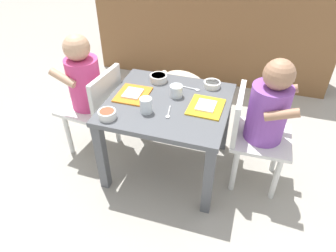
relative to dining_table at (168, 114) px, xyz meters
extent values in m
plane|color=#9E998E|center=(0.00, 0.00, -0.35)|extent=(7.00, 7.00, 0.00)
cube|color=brown|center=(0.00, 1.16, 0.15)|extent=(1.80, 0.32, 1.01)
cube|color=#515459|center=(0.00, 0.00, 0.06)|extent=(0.59, 0.54, 0.03)
cube|color=#515459|center=(-0.27, -0.24, -0.15)|extent=(0.04, 0.04, 0.40)
cube|color=#515459|center=(0.27, -0.24, -0.15)|extent=(0.04, 0.04, 0.40)
cube|color=#515459|center=(-0.27, 0.24, -0.15)|extent=(0.04, 0.04, 0.40)
cube|color=#515459|center=(0.27, 0.24, -0.15)|extent=(0.04, 0.04, 0.40)
cube|color=silver|center=(-0.47, 0.02, -0.07)|extent=(0.31, 0.31, 0.02)
cube|color=silver|center=(-0.34, 0.01, 0.05)|extent=(0.05, 0.27, 0.22)
cylinder|color=#D83F7F|center=(-0.47, 0.02, 0.08)|extent=(0.17, 0.17, 0.28)
sphere|color=tan|center=(-0.48, 0.02, 0.28)|extent=(0.13, 0.13, 0.13)
cylinder|color=silver|center=(-0.55, 0.13, -0.21)|extent=(0.03, 0.03, 0.28)
cylinder|color=silver|center=(-0.58, -0.07, -0.21)|extent=(0.03, 0.03, 0.28)
cylinder|color=silver|center=(-0.36, 0.11, -0.21)|extent=(0.03, 0.03, 0.28)
cylinder|color=silver|center=(-0.38, -0.09, -0.21)|extent=(0.03, 0.03, 0.28)
cylinder|color=tan|center=(-0.50, 0.12, 0.15)|extent=(0.15, 0.06, 0.09)
cylinder|color=tan|center=(-0.53, -0.07, 0.15)|extent=(0.15, 0.06, 0.09)
cube|color=silver|center=(0.47, 0.03, -0.07)|extent=(0.29, 0.29, 0.02)
cube|color=silver|center=(0.34, 0.03, 0.05)|extent=(0.03, 0.27, 0.22)
cylinder|color=purple|center=(0.47, 0.03, 0.08)|extent=(0.18, 0.18, 0.28)
sphere|color=#A87A5B|center=(0.48, 0.03, 0.28)|extent=(0.13, 0.13, 0.13)
cylinder|color=silver|center=(0.57, -0.07, -0.21)|extent=(0.03, 0.03, 0.28)
cylinder|color=silver|center=(0.56, 0.13, -0.21)|extent=(0.03, 0.03, 0.28)
cylinder|color=silver|center=(0.37, -0.07, -0.21)|extent=(0.03, 0.03, 0.28)
cylinder|color=silver|center=(0.36, 0.13, -0.21)|extent=(0.03, 0.03, 0.28)
cylinder|color=#A87A5B|center=(0.52, -0.07, 0.15)|extent=(0.15, 0.04, 0.09)
cylinder|color=#A87A5B|center=(0.51, 0.13, 0.15)|extent=(0.15, 0.04, 0.09)
ellipsoid|color=beige|center=(-0.05, 0.52, -0.14)|extent=(0.37, 0.27, 0.19)
sphere|color=beige|center=(0.13, 0.46, -0.09)|extent=(0.12, 0.12, 0.12)
sphere|color=black|center=(0.17, 0.45, -0.09)|extent=(0.05, 0.05, 0.05)
torus|color=green|center=(0.10, 0.47, -0.10)|extent=(0.06, 0.10, 0.10)
sphere|color=beige|center=(-0.20, 0.57, -0.10)|extent=(0.05, 0.05, 0.05)
cylinder|color=beige|center=(0.02, 0.44, -0.28)|extent=(0.04, 0.04, 0.14)
cylinder|color=beige|center=(0.05, 0.55, -0.28)|extent=(0.04, 0.04, 0.14)
cylinder|color=beige|center=(-0.16, 0.50, -0.28)|extent=(0.04, 0.04, 0.14)
cylinder|color=beige|center=(-0.12, 0.60, -0.28)|extent=(0.04, 0.04, 0.14)
cube|color=orange|center=(-0.19, 0.01, 0.08)|extent=(0.16, 0.18, 0.01)
cube|color=white|center=(-0.19, 0.01, 0.08)|extent=(0.09, 0.10, 0.01)
cube|color=gold|center=(0.19, 0.01, 0.08)|extent=(0.16, 0.18, 0.01)
cube|color=white|center=(0.19, 0.01, 0.08)|extent=(0.09, 0.10, 0.01)
cylinder|color=white|center=(0.02, 0.06, 0.10)|extent=(0.06, 0.06, 0.06)
cylinder|color=silver|center=(0.02, 0.06, 0.09)|extent=(0.06, 0.06, 0.04)
cylinder|color=white|center=(-0.07, -0.11, 0.11)|extent=(0.06, 0.06, 0.07)
cylinder|color=silver|center=(-0.07, -0.11, 0.09)|extent=(0.05, 0.05, 0.04)
cylinder|color=white|center=(0.18, 0.20, 0.09)|extent=(0.09, 0.09, 0.03)
cylinder|color=#B26633|center=(0.18, 0.20, 0.10)|extent=(0.07, 0.07, 0.01)
cylinder|color=white|center=(-0.22, -0.21, 0.09)|extent=(0.08, 0.08, 0.04)
cylinder|color=#D84C33|center=(-0.22, -0.21, 0.11)|extent=(0.07, 0.07, 0.01)
cylinder|color=silver|center=(-0.11, 0.18, 0.09)|extent=(0.09, 0.09, 0.04)
cylinder|color=#B26633|center=(-0.11, 0.18, 0.11)|extent=(0.08, 0.08, 0.01)
cylinder|color=silver|center=(0.06, 0.15, 0.07)|extent=(0.08, 0.01, 0.01)
ellipsoid|color=silver|center=(0.11, 0.15, 0.07)|extent=(0.03, 0.02, 0.01)
cylinder|color=silver|center=(0.03, -0.07, 0.07)|extent=(0.02, 0.08, 0.01)
ellipsoid|color=silver|center=(0.04, -0.12, 0.07)|extent=(0.02, 0.03, 0.01)
camera|label=1|loc=(0.38, -1.21, 0.90)|focal=33.24mm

